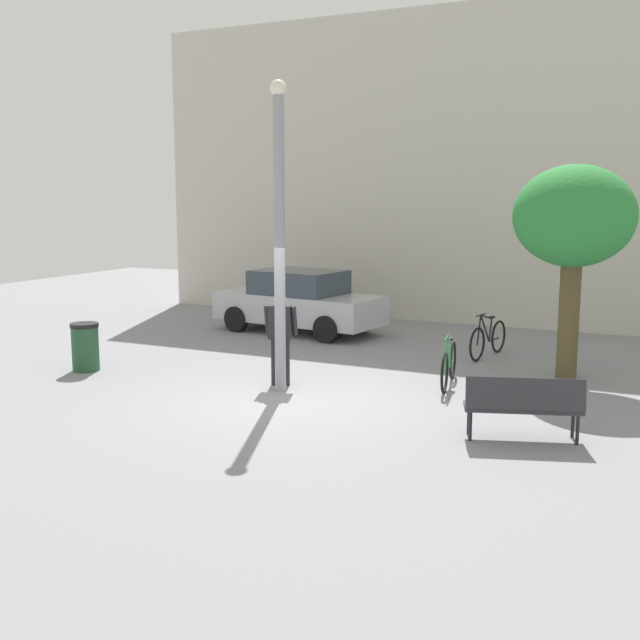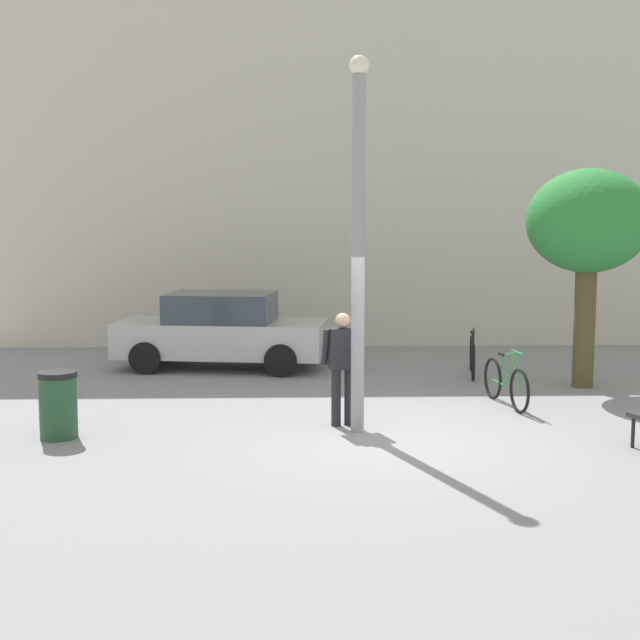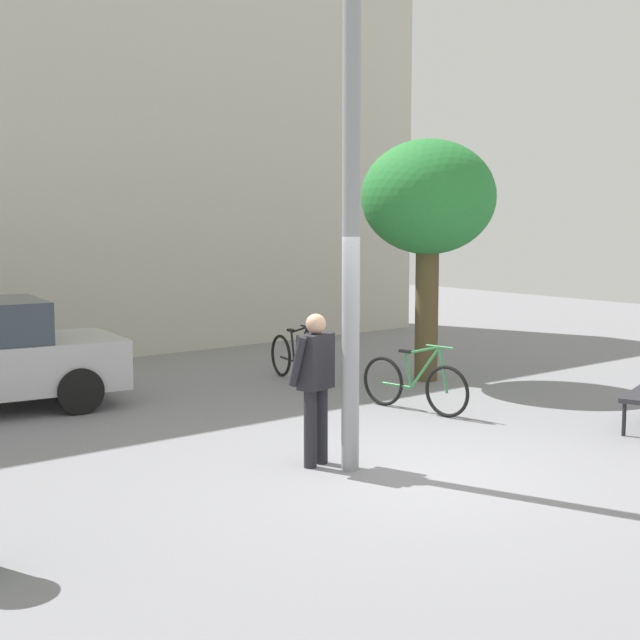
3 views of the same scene
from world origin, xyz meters
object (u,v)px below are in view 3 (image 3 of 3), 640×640
object	(u,v)px
lamppost	(351,209)
plaza_tree	(428,201)
person_by_lamppost	(316,378)
bicycle_black	(296,359)
bicycle_green	(415,384)

from	to	relation	value
lamppost	plaza_tree	xyz separation A→B (m)	(4.35, 3.17, 0.16)
plaza_tree	person_by_lamppost	bearing A→B (deg)	-148.23
plaza_tree	lamppost	bearing A→B (deg)	-143.93
person_by_lamppost	plaza_tree	bearing A→B (deg)	31.77
person_by_lamppost	plaza_tree	size ratio (longest dim) A/B	0.42
bicycle_black	bicycle_green	bearing A→B (deg)	-90.83
lamppost	plaza_tree	bearing A→B (deg)	36.07
lamppost	person_by_lamppost	size ratio (longest dim) A/B	3.15
bicycle_black	bicycle_green	distance (m)	2.79
person_by_lamppost	bicycle_green	world-z (taller)	person_by_lamppost
person_by_lamppost	bicycle_green	distance (m)	3.06
person_by_lamppost	bicycle_black	distance (m)	4.93
bicycle_black	bicycle_green	world-z (taller)	same
lamppost	bicycle_black	size ratio (longest dim) A/B	2.93
person_by_lamppost	bicycle_black	xyz separation A→B (m)	(2.78, 4.04, -0.58)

